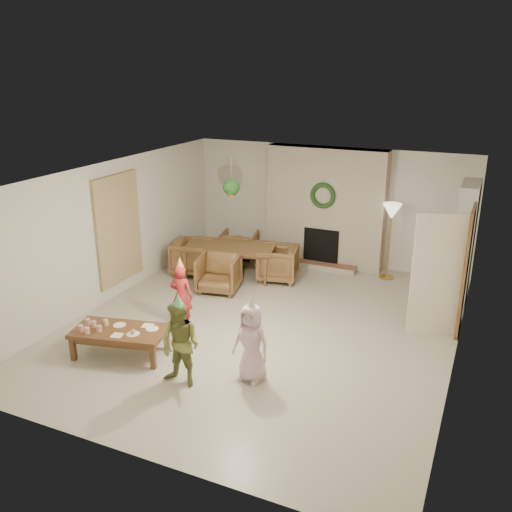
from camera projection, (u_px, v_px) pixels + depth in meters
The scene contains 56 objects.
floor at pixel (263, 326), 9.02m from camera, with size 7.00×7.00×0.00m, color #B7B29E.
ceiling at pixel (263, 176), 8.20m from camera, with size 7.00×7.00×0.00m, color white.
wall_back at pixel (328, 205), 11.62m from camera, with size 7.00×7.00×0.00m, color silver.
wall_front at pixel (127, 356), 5.60m from camera, with size 7.00×7.00×0.00m, color silver.
wall_left at pixel (110, 232), 9.77m from camera, with size 7.00×7.00×0.00m, color silver.
wall_right at pixel (464, 284), 7.45m from camera, with size 7.00×7.00×0.00m, color silver.
fireplace_mass at pixel (326, 207), 11.45m from camera, with size 2.50×0.40×2.50m, color #5E2218.
fireplace_hearth at pixel (318, 266), 11.54m from camera, with size 1.60×0.30×0.12m, color brown.
fireplace_firebox at pixel (321, 246), 11.56m from camera, with size 0.75×0.12×0.75m, color black.
fireplace_wreath at pixel (323, 196), 11.15m from camera, with size 0.54×0.54×0.10m, color #1A3D17.
floor_lamp_base at pixel (386, 277), 11.05m from camera, with size 0.29×0.29×0.03m, color gold.
floor_lamp_post at pixel (389, 244), 10.81m from camera, with size 0.03×0.03×1.38m, color gold.
floor_lamp_shade at pixel (392, 212), 10.59m from camera, with size 0.37×0.37×0.31m, color beige.
bookshelf_carcass at pixel (464, 245), 9.54m from camera, with size 0.30×1.00×2.20m, color white.
bookshelf_shelf_a at pixel (458, 279), 9.76m from camera, with size 0.30×0.92×0.03m, color white.
bookshelf_shelf_b at pixel (461, 258), 9.63m from camera, with size 0.30×0.92×0.03m, color white.
bookshelf_shelf_c at pixel (464, 237), 9.50m from camera, with size 0.30×0.92×0.03m, color white.
bookshelf_shelf_d at pixel (467, 214), 9.36m from camera, with size 0.30×0.92×0.03m, color white.
books_row_lower at pixel (457, 275), 9.59m from camera, with size 0.20×0.40×0.24m, color #A4241E.
books_row_mid at pixel (461, 250), 9.63m from camera, with size 0.20×0.44×0.24m, color navy.
books_row_upper at pixel (463, 231), 9.38m from camera, with size 0.20×0.36×0.22m, color #A48923.
door_frame at pixel (466, 271), 8.57m from camera, with size 0.05×0.86×2.04m, color brown.
door_leaf at pixel (437, 276), 8.40m from camera, with size 0.05×0.80×2.00m, color beige.
curtain_panel at pixel (118, 229), 9.93m from camera, with size 0.06×1.20×2.00m, color #C0B588.
dining_table at pixel (229, 261), 11.05m from camera, with size 1.80×1.01×0.63m, color brown.
dining_chair_near at pixel (219, 273), 10.31m from camera, with size 0.75×0.77×0.70m, color brown.
dining_chair_far at pixel (239, 248), 11.77m from camera, with size 0.75×0.77×0.70m, color brown.
dining_chair_left at pixel (192, 257), 11.20m from camera, with size 0.75×0.77×0.70m, color brown.
dining_chair_right at pixel (278, 263), 10.84m from camera, with size 0.75×0.77×0.70m, color brown.
hanging_plant_cord at pixel (231, 175), 10.11m from camera, with size 0.01×0.01×0.70m, color tan.
hanging_plant_pot at pixel (231, 193), 10.22m from camera, with size 0.16×0.16×0.12m, color brown.
hanging_plant_foliage at pixel (231, 187), 10.18m from camera, with size 0.32×0.32×0.32m, color #1D4D19.
coffee_table_top at pixel (119, 331), 7.99m from camera, with size 1.36×0.68×0.06m, color brown.
coffee_table_apron at pixel (120, 336), 8.02m from camera, with size 1.25×0.57×0.08m, color brown.
coffee_leg_fl at pixel (73, 349), 7.92m from camera, with size 0.07×0.07×0.35m, color brown.
coffee_leg_fr at pixel (153, 357), 7.69m from camera, with size 0.07×0.07×0.35m, color brown.
coffee_leg_bl at pixel (91, 332), 8.43m from camera, with size 0.07×0.07×0.35m, color brown.
coffee_leg_br at pixel (167, 339), 8.20m from camera, with size 0.07×0.07×0.35m, color brown.
cup_a at pixel (81, 328), 7.92m from camera, with size 0.07×0.07×0.09m, color white.
cup_b at pixel (88, 322), 8.11m from camera, with size 0.07×0.07×0.09m, color white.
cup_c at pixel (87, 330), 7.85m from camera, with size 0.07×0.07×0.09m, color white.
cup_d at pixel (94, 324), 8.04m from camera, with size 0.07×0.07×0.09m, color white.
cup_e at pixel (99, 329), 7.90m from camera, with size 0.07×0.07×0.09m, color white.
cup_f at pixel (106, 322), 8.09m from camera, with size 0.07×0.07×0.09m, color white.
plate_a at pixel (120, 325), 8.11m from camera, with size 0.19×0.19×0.01m, color white.
plate_b at pixel (133, 334), 7.84m from camera, with size 0.19×0.19×0.01m, color white.
plate_c at pixel (152, 329), 7.99m from camera, with size 0.19×0.19×0.01m, color white.
food_scoop at pixel (133, 331), 7.82m from camera, with size 0.07×0.07×0.07m, color tan.
napkin_left at pixel (117, 335), 7.80m from camera, with size 0.16×0.16×0.01m, color #F5B4B7.
napkin_right at pixel (148, 326), 8.09m from camera, with size 0.16×0.16×0.01m, color #F5B4B7.
child_red at pixel (181, 296), 8.84m from camera, with size 0.39×0.25×1.06m, color #B02527.
party_hat_red at pixel (180, 263), 8.65m from camera, with size 0.15×0.15×0.20m, color #F7DC52.
child_plaid at pixel (180, 345), 7.18m from camera, with size 0.58×0.45×1.18m, color olive.
party_hat_plaid at pixel (178, 300), 6.97m from camera, with size 0.14×0.14×0.19m, color #52C177.
child_pink at pixel (251, 343), 7.31m from camera, with size 0.54×0.35×1.11m, color beige.
party_hat_pink at pixel (251, 302), 7.11m from camera, with size 0.14×0.14×0.20m, color silver.
Camera 1 is at (3.24, -7.46, 4.07)m, focal length 38.28 mm.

